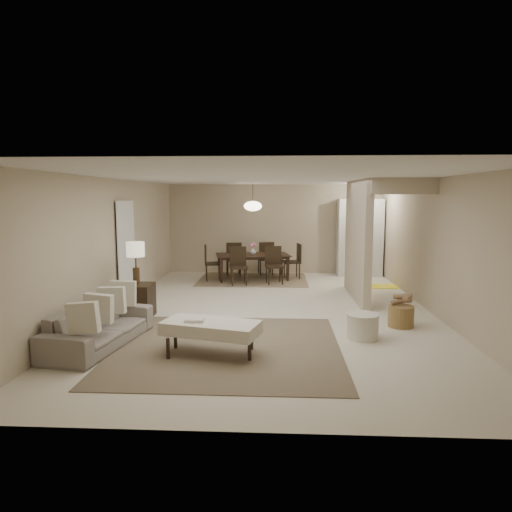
# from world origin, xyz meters

# --- Properties ---
(floor) EXTENTS (9.00, 9.00, 0.00)m
(floor) POSITION_xyz_m (0.00, 0.00, 0.00)
(floor) COLOR beige
(floor) RESTS_ON ground
(ceiling) EXTENTS (9.00, 9.00, 0.00)m
(ceiling) POSITION_xyz_m (0.00, 0.00, 2.50)
(ceiling) COLOR white
(ceiling) RESTS_ON back_wall
(back_wall) EXTENTS (6.00, 0.00, 6.00)m
(back_wall) POSITION_xyz_m (0.00, 4.50, 1.25)
(back_wall) COLOR #BCAA8E
(back_wall) RESTS_ON floor
(left_wall) EXTENTS (0.00, 9.00, 9.00)m
(left_wall) POSITION_xyz_m (-3.00, 0.00, 1.25)
(left_wall) COLOR #BCAA8E
(left_wall) RESTS_ON floor
(right_wall) EXTENTS (0.00, 9.00, 9.00)m
(right_wall) POSITION_xyz_m (3.00, 0.00, 1.25)
(right_wall) COLOR #BCAA8E
(right_wall) RESTS_ON floor
(partition) EXTENTS (0.15, 2.50, 2.50)m
(partition) POSITION_xyz_m (1.80, 1.25, 1.25)
(partition) COLOR #BCAA8E
(partition) RESTS_ON floor
(doorway) EXTENTS (0.04, 0.90, 2.04)m
(doorway) POSITION_xyz_m (-2.97, 0.60, 1.02)
(doorway) COLOR black
(doorway) RESTS_ON floor
(pantry_cabinet) EXTENTS (1.20, 0.55, 2.10)m
(pantry_cabinet) POSITION_xyz_m (2.35, 4.15, 1.05)
(pantry_cabinet) COLOR silver
(pantry_cabinet) RESTS_ON floor
(flush_light) EXTENTS (0.44, 0.44, 0.05)m
(flush_light) POSITION_xyz_m (2.30, 3.20, 2.46)
(flush_light) COLOR white
(flush_light) RESTS_ON ceiling
(living_rug) EXTENTS (3.20, 3.20, 0.01)m
(living_rug) POSITION_xyz_m (-0.58, -2.14, 0.01)
(living_rug) COLOR brown
(living_rug) RESTS_ON floor
(sofa) EXTENTS (2.08, 1.07, 0.58)m
(sofa) POSITION_xyz_m (-2.45, -2.14, 0.29)
(sofa) COLOR gray
(sofa) RESTS_ON floor
(ottoman_bench) EXTENTS (1.42, 0.92, 0.47)m
(ottoman_bench) POSITION_xyz_m (-0.78, -2.44, 0.38)
(ottoman_bench) COLOR silver
(ottoman_bench) RESTS_ON living_rug
(side_table) EXTENTS (0.55, 0.55, 0.60)m
(side_table) POSITION_xyz_m (-2.40, -0.54, 0.30)
(side_table) COLOR black
(side_table) RESTS_ON floor
(table_lamp) EXTENTS (0.32, 0.32, 0.76)m
(table_lamp) POSITION_xyz_m (-2.40, -0.54, 1.16)
(table_lamp) COLOR #4C3620
(table_lamp) RESTS_ON side_table
(round_pouf) EXTENTS (0.49, 0.49, 0.38)m
(round_pouf) POSITION_xyz_m (1.43, -1.60, 0.19)
(round_pouf) COLOR silver
(round_pouf) RESTS_ON floor
(wicker_basket) EXTENTS (0.55, 0.55, 0.35)m
(wicker_basket) POSITION_xyz_m (2.19, -0.92, 0.18)
(wicker_basket) COLOR brown
(wicker_basket) RESTS_ON floor
(dining_rug) EXTENTS (2.80, 2.10, 0.01)m
(dining_rug) POSITION_xyz_m (-0.54, 3.32, 0.01)
(dining_rug) COLOR #765F49
(dining_rug) RESTS_ON floor
(dining_table) EXTENTS (2.05, 1.39, 0.66)m
(dining_table) POSITION_xyz_m (-0.54, 3.32, 0.33)
(dining_table) COLOR black
(dining_table) RESTS_ON dining_rug
(dining_chairs) EXTENTS (2.53, 2.02, 0.93)m
(dining_chairs) POSITION_xyz_m (-0.54, 3.32, 0.47)
(dining_chairs) COLOR black
(dining_chairs) RESTS_ON dining_rug
(vase) EXTENTS (0.19, 0.19, 0.17)m
(vase) POSITION_xyz_m (-0.54, 3.32, 0.75)
(vase) COLOR silver
(vase) RESTS_ON dining_table
(yellow_mat) EXTENTS (0.97, 0.61, 0.01)m
(yellow_mat) POSITION_xyz_m (2.70, 2.54, 0.01)
(yellow_mat) COLOR yellow
(yellow_mat) RESTS_ON floor
(pendant_light) EXTENTS (0.46, 0.46, 0.71)m
(pendant_light) POSITION_xyz_m (-0.54, 3.32, 1.92)
(pendant_light) COLOR #4C3620
(pendant_light) RESTS_ON ceiling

